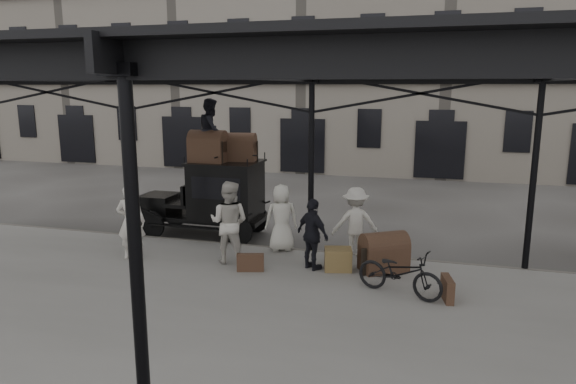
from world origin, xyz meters
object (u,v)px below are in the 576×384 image
Objects in this scene: steamer_trunk_roof_near at (208,149)px; taxi at (216,195)px; steamer_trunk_platform at (384,255)px; porter_left at (131,222)px; bicycle at (400,272)px; porter_official at (313,234)px.

taxi is at bearing 72.38° from steamer_trunk_roof_near.
taxi reaches higher than steamer_trunk_platform.
taxi is 3.61× the size of steamer_trunk_platform.
porter_left is 6.34m from bicycle.
bicycle is at bearing -31.60° from taxi.
steamer_trunk_roof_near is at bearing 4.29° from porter_official.
porter_left is 5.95m from steamer_trunk_platform.
taxi is 2.07× the size of bicycle.
taxi is at bearing -126.04° from porter_left.
bicycle is 1.37m from steamer_trunk_platform.
steamer_trunk_roof_near is at bearing 129.06° from steamer_trunk_platform.
taxi reaches higher than bicycle.
steamer_trunk_roof_near reaches higher than porter_left.
porter_left is 4.34m from porter_official.
steamer_trunk_roof_near is at bearing -126.24° from porter_left.
porter_left is at bearing -110.08° from taxi.
porter_left reaches higher than steamer_trunk_platform.
taxi is 4.04m from porter_official.
porter_official is at bearing -34.62° from taxi.
porter_official is 1.65m from steamer_trunk_platform.
bicycle is at bearing 159.22° from porter_left.
bicycle is at bearing -103.77° from steamer_trunk_platform.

